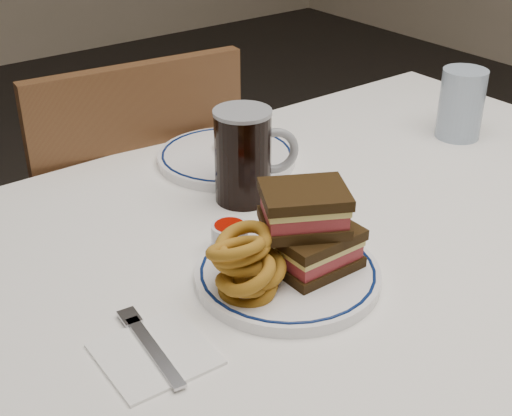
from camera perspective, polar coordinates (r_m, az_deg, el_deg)
dining_table at (r=1.16m, az=6.78°, el=-5.43°), size 1.27×0.87×0.75m
chair_far at (r=1.58m, az=-10.12°, el=-2.15°), size 0.46×0.46×0.91m
main_plate at (r=0.95m, az=2.54°, el=-5.29°), size 0.25×0.25×0.02m
reuben_sandwich at (r=0.93m, az=4.30°, el=-1.65°), size 0.14×0.13×0.11m
onion_rings_main at (r=0.89m, az=-0.94°, el=-4.48°), size 0.11×0.11×0.11m
ketchup_ramekin at (r=0.99m, az=-2.11°, el=-2.02°), size 0.05×0.05×0.03m
beer_mug at (r=1.12m, az=-0.90°, el=4.27°), size 0.13×0.09×0.15m
water_glass at (r=1.41m, az=16.09°, el=8.01°), size 0.08×0.08×0.13m
far_plate at (r=1.27m, az=-2.36°, el=4.13°), size 0.25×0.25×0.02m
onion_rings_far at (r=1.27m, az=-1.34°, el=5.05°), size 0.08×0.11×0.04m
napkin_fork at (r=0.84m, az=-8.20°, el=-11.33°), size 0.13×0.16×0.01m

